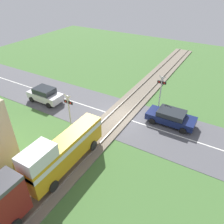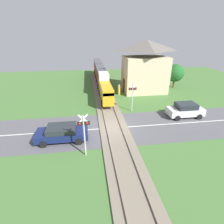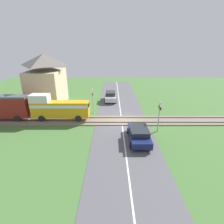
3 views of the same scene
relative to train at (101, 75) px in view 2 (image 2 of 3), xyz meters
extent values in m
plane|color=#426B33|center=(0.00, -15.23, -1.88)|extent=(60.00, 60.00, 0.00)
cube|color=#515156|center=(0.00, -15.23, -1.87)|extent=(48.00, 6.40, 0.02)
cube|color=silver|center=(0.00, -15.23, -1.86)|extent=(48.00, 0.12, 0.00)
cube|color=#756B5B|center=(0.00, -15.23, -1.82)|extent=(2.80, 48.00, 0.12)
cube|color=slate|center=(-0.72, -15.23, -1.70)|extent=(0.10, 48.00, 0.12)
cube|color=slate|center=(0.72, -15.23, -1.70)|extent=(0.10, 48.00, 0.12)
cube|color=gold|center=(0.00, -7.77, -0.31)|extent=(1.35, 6.88, 1.90)
cube|color=silver|center=(0.00, -7.77, 0.21)|extent=(1.37, 6.88, 0.36)
cube|color=silver|center=(0.00, -5.43, 1.09)|extent=(1.35, 2.20, 0.90)
cylinder|color=black|center=(-0.72, -9.97, -1.26)|extent=(0.14, 0.76, 0.76)
cylinder|color=black|center=(0.72, -9.97, -1.26)|extent=(0.14, 0.76, 0.76)
cylinder|color=black|center=(-0.72, -5.57, -1.26)|extent=(0.14, 0.76, 0.76)
cylinder|color=black|center=(0.72, -5.57, -1.26)|extent=(0.14, 0.76, 0.76)
cube|color=maroon|center=(0.00, -0.33, -0.06)|extent=(1.35, 7.19, 2.40)
cube|color=#47474C|center=(0.00, -0.33, 1.26)|extent=(1.41, 7.19, 0.24)
cylinder|color=black|center=(-0.72, -2.63, -1.26)|extent=(0.14, 0.76, 0.76)
cylinder|color=black|center=(0.72, -2.63, -1.26)|extent=(0.14, 0.76, 0.76)
cylinder|color=black|center=(-0.72, 1.97, -1.26)|extent=(0.14, 0.76, 0.76)
cylinder|color=black|center=(0.72, 1.97, -1.26)|extent=(0.14, 0.76, 0.76)
cube|color=maroon|center=(0.00, 7.26, -0.06)|extent=(1.35, 7.19, 2.40)
cube|color=#47474C|center=(0.00, 7.26, 1.26)|extent=(1.41, 7.19, 0.24)
cylinder|color=black|center=(-0.72, 4.96, -1.26)|extent=(0.14, 0.76, 0.76)
cylinder|color=black|center=(0.72, 4.96, -1.26)|extent=(0.14, 0.76, 0.76)
cylinder|color=black|center=(-0.72, 9.56, -1.26)|extent=(0.14, 0.76, 0.76)
cylinder|color=black|center=(0.72, 9.56, -1.26)|extent=(0.14, 0.76, 0.76)
cube|color=#141E4C|center=(-4.72, -16.67, -1.28)|extent=(4.39, 1.86, 0.61)
cube|color=#23282D|center=(-4.72, -16.67, -0.75)|extent=(2.41, 1.71, 0.46)
cylinder|color=black|center=(-3.29, -15.74, -1.58)|extent=(0.60, 0.18, 0.60)
cylinder|color=black|center=(-3.29, -17.60, -1.58)|extent=(0.60, 0.18, 0.60)
cylinder|color=black|center=(-6.15, -15.74, -1.58)|extent=(0.60, 0.18, 0.60)
cylinder|color=black|center=(-6.15, -17.60, -1.58)|extent=(0.60, 0.18, 0.60)
cube|color=silver|center=(8.19, -13.79, -1.21)|extent=(3.84, 1.69, 0.75)
cube|color=#23282D|center=(8.19, -13.79, -0.56)|extent=(2.11, 1.56, 0.56)
cylinder|color=black|center=(6.94, -14.64, -1.58)|extent=(0.60, 0.18, 0.60)
cylinder|color=black|center=(6.94, -12.95, -1.58)|extent=(0.60, 0.18, 0.60)
cylinder|color=black|center=(9.44, -14.64, -1.58)|extent=(0.60, 0.18, 0.60)
cylinder|color=black|center=(9.44, -12.95, -1.58)|extent=(0.60, 0.18, 0.60)
cylinder|color=#B7B7B7|center=(-2.74, -19.03, -0.20)|extent=(0.12, 0.12, 3.36)
cube|color=black|center=(-2.74, -19.03, 0.87)|extent=(0.90, 0.08, 0.28)
sphere|color=red|center=(-3.01, -19.03, 0.87)|extent=(0.18, 0.18, 0.18)
sphere|color=red|center=(-2.47, -19.03, 0.87)|extent=(0.18, 0.18, 0.18)
cube|color=silver|center=(-2.74, -19.03, 1.23)|extent=(0.72, 0.04, 0.72)
cube|color=silver|center=(-2.74, -19.03, 1.23)|extent=(0.72, 0.04, 0.72)
cylinder|color=#B7B7B7|center=(2.74, -11.44, -0.20)|extent=(0.12, 0.12, 3.36)
cube|color=black|center=(2.74, -11.44, 0.87)|extent=(0.90, 0.08, 0.28)
sphere|color=red|center=(3.01, -11.44, 0.87)|extent=(0.18, 0.18, 0.18)
sphere|color=red|center=(2.47, -11.44, 0.87)|extent=(0.18, 0.18, 0.18)
cube|color=silver|center=(2.74, -11.44, 1.23)|extent=(0.72, 0.04, 0.72)
cube|color=silver|center=(2.74, -11.44, 1.23)|extent=(0.72, 0.04, 0.72)
cube|color=#C6B793|center=(6.46, -4.10, 0.79)|extent=(6.38, 4.59, 5.34)
pyramid|color=#5B5651|center=(6.46, -4.10, 5.03)|extent=(6.89, 4.95, 1.57)
cube|color=#472D1E|center=(3.25, -4.10, -0.83)|extent=(0.06, 1.10, 2.10)
cylinder|color=gold|center=(2.29, -5.27, -1.22)|extent=(0.39, 0.39, 1.32)
sphere|color=beige|center=(2.29, -5.27, -0.44)|extent=(0.24, 0.24, 0.24)
cylinder|color=brown|center=(12.15, -2.80, -1.26)|extent=(0.28, 0.28, 1.25)
sphere|color=#1E5623|center=(12.15, -2.80, 0.59)|extent=(2.87, 2.87, 2.87)
camera|label=1|loc=(-8.39, 0.26, 10.20)|focal=35.00mm
camera|label=2|loc=(-2.25, -30.05, 6.70)|focal=28.00mm
camera|label=3|loc=(-19.88, -14.01, 7.06)|focal=28.00mm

